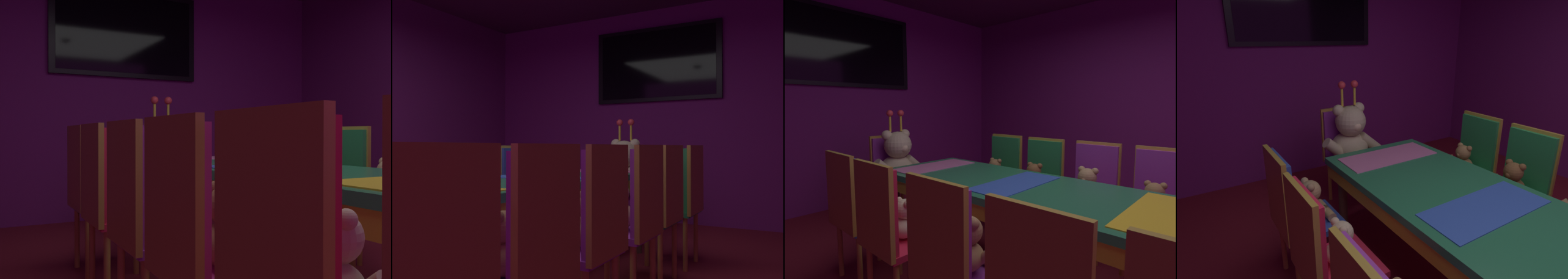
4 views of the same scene
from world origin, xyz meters
The scene contains 20 objects.
wall_back centered at (0.00, 3.20, 1.40)m, with size 5.20×0.12×2.80m, color #721E72.
wall_right centered at (2.60, 0.00, 1.40)m, with size 0.12×6.40×2.80m, color #721E72.
banquet_table centered at (0.00, 0.00, 0.66)m, with size 0.90×3.36×0.75m.
chair_left_3 centered at (-0.88, 0.24, 0.60)m, with size 0.42×0.41×0.98m.
teddy_left_3 centered at (-0.74, 0.24, 0.59)m, with size 0.25×0.32×0.30m.
chair_left_4 centered at (-0.88, 0.82, 0.60)m, with size 0.42×0.41×0.98m.
teddy_left_4 centered at (-0.73, 0.82, 0.57)m, with size 0.22×0.28×0.26m.
chair_left_5 centered at (-0.85, 1.33, 0.60)m, with size 0.42×0.41×0.98m.
teddy_left_5 centered at (-0.71, 1.33, 0.58)m, with size 0.24×0.31×0.29m.
chair_right_2 centered at (0.87, -0.28, 0.60)m, with size 0.42×0.41×0.98m.
teddy_right_2 centered at (0.73, -0.28, 0.58)m, with size 0.23×0.30×0.29m.
chair_right_3 centered at (0.89, 0.25, 0.60)m, with size 0.42×0.41×0.98m.
teddy_right_3 centered at (0.74, 0.25, 0.60)m, with size 0.26×0.34×0.32m.
chair_right_4 centered at (0.86, 0.78, 0.60)m, with size 0.42×0.41×0.98m.
teddy_right_4 centered at (0.72, 0.78, 0.59)m, with size 0.24×0.31×0.30m.
chair_right_5 centered at (0.89, 1.31, 0.60)m, with size 0.42×0.41×0.98m.
teddy_right_5 centered at (0.74, 1.31, 0.58)m, with size 0.23×0.29×0.28m.
throne_chair centered at (0.00, 2.22, 0.60)m, with size 0.41×0.42×0.98m.
king_teddy_bear centered at (0.00, 2.06, 0.72)m, with size 0.63×0.49×0.81m.
wall_tv centered at (0.00, 3.11, 2.05)m, with size 1.67×0.06×0.97m.
Camera 3 is at (-1.79, -0.81, 1.31)m, focal length 27.68 mm.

